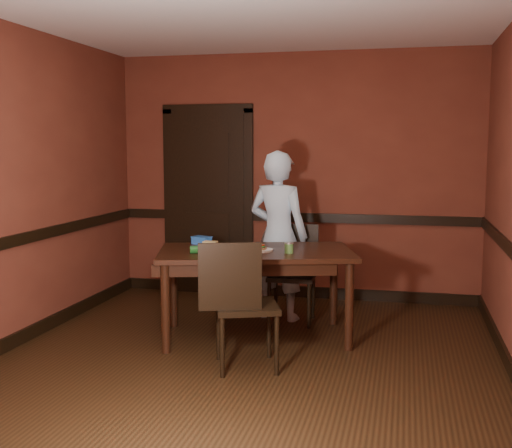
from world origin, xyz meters
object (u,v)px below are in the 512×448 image
at_px(food_tub, 202,240).
at_px(chair_far, 292,274).
at_px(cheese_saucer, 210,245).
at_px(chair_near, 247,304).
at_px(dining_table, 256,294).
at_px(sauce_jar, 289,248).
at_px(person, 278,236).
at_px(sandwich_plate, 260,249).

bearing_deg(food_tub, chair_far, 43.71).
xyz_separation_m(cheese_saucer, food_tub, (-0.13, 0.13, 0.02)).
bearing_deg(food_tub, chair_near, -35.82).
xyz_separation_m(dining_table, chair_near, (0.11, -0.76, 0.10)).
height_order(chair_far, cheese_saucer, chair_far).
xyz_separation_m(sauce_jar, cheese_saucer, (-0.75, 0.17, -0.03)).
relative_size(person, sandwich_plate, 7.00).
relative_size(cheese_saucer, food_tub, 0.82).
xyz_separation_m(dining_table, food_tub, (-0.57, 0.22, 0.43)).
height_order(dining_table, food_tub, food_tub).
bearing_deg(chair_far, cheese_saucer, -145.93).
height_order(sauce_jar, cheese_saucer, sauce_jar).
bearing_deg(chair_near, chair_far, -115.28).
height_order(dining_table, sauce_jar, sauce_jar).
relative_size(dining_table, chair_far, 1.80).
relative_size(dining_table, sandwich_plate, 7.12).
bearing_deg(sauce_jar, sandwich_plate, 169.37).
relative_size(dining_table, chair_near, 1.68).
bearing_deg(cheese_saucer, sauce_jar, -12.86).
height_order(chair_far, person, person).
height_order(dining_table, cheese_saucer, cheese_saucer).
height_order(chair_far, sandwich_plate, chair_far).
distance_m(dining_table, sauce_jar, 0.54).
bearing_deg(chair_near, person, -108.77).
height_order(chair_near, person, person).
relative_size(chair_near, food_tub, 4.99).
relative_size(person, sauce_jar, 17.55).
bearing_deg(dining_table, chair_far, 52.95).
bearing_deg(sandwich_plate, dining_table, 140.30).
bearing_deg(food_tub, sauce_jar, 0.53).
distance_m(dining_table, sandwich_plate, 0.41).
relative_size(sauce_jar, cheese_saucer, 0.57).
xyz_separation_m(dining_table, sauce_jar, (0.31, -0.09, 0.44)).
bearing_deg(cheese_saucer, dining_table, -11.00).
relative_size(dining_table, cheese_saucer, 10.24).
distance_m(chair_far, chair_near, 1.34).
bearing_deg(sandwich_plate, chair_near, -84.91).
bearing_deg(cheese_saucer, sandwich_plate, -14.07).
height_order(chair_near, food_tub, chair_near).
xyz_separation_m(dining_table, cheese_saucer, (-0.44, 0.09, 0.41)).
distance_m(person, sauce_jar, 0.79).
xyz_separation_m(chair_far, person, (-0.15, 0.10, 0.36)).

